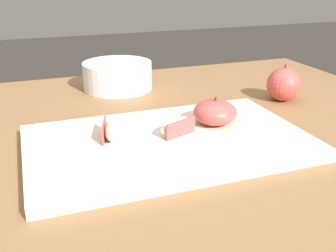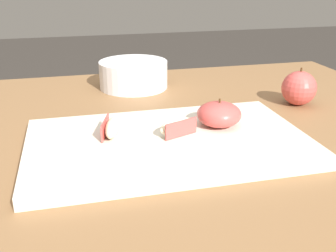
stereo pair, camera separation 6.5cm
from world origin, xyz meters
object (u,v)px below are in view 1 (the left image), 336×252
(cutting_board, at_px, (168,143))
(apple_wedge_right, at_px, (176,126))
(whole_apple_pink_lady, at_px, (283,84))
(apple_wedge_middle, at_px, (111,130))
(apple_half_skin_up, at_px, (215,112))
(ceramic_fruit_bowl, at_px, (118,75))

(cutting_board, bearing_deg, apple_wedge_right, 22.16)
(whole_apple_pink_lady, bearing_deg, apple_wedge_middle, -163.72)
(apple_half_skin_up, bearing_deg, apple_wedge_middle, -179.86)
(cutting_board, bearing_deg, whole_apple_pink_lady, 24.61)
(apple_wedge_right, bearing_deg, ceramic_fruit_bowl, 92.42)
(apple_half_skin_up, bearing_deg, apple_wedge_right, -165.06)
(whole_apple_pink_lady, bearing_deg, apple_half_skin_up, -152.07)
(whole_apple_pink_lady, bearing_deg, apple_wedge_right, -155.26)
(apple_wedge_middle, height_order, ceramic_fruit_bowl, ceramic_fruit_bowl)
(whole_apple_pink_lady, distance_m, ceramic_fruit_bowl, 0.39)
(apple_half_skin_up, distance_m, whole_apple_pink_lady, 0.26)
(cutting_board, bearing_deg, apple_half_skin_up, 16.27)
(ceramic_fruit_bowl, bearing_deg, cutting_board, -90.37)
(cutting_board, xyz_separation_m, apple_half_skin_up, (0.10, 0.03, 0.03))
(apple_wedge_middle, height_order, whole_apple_pink_lady, whole_apple_pink_lady)
(cutting_board, distance_m, whole_apple_pink_lady, 0.36)
(apple_wedge_right, bearing_deg, whole_apple_pink_lady, 24.74)
(apple_wedge_middle, bearing_deg, ceramic_fruit_bowl, 74.94)
(apple_wedge_right, bearing_deg, apple_half_skin_up, 14.94)
(cutting_board, distance_m, ceramic_fruit_bowl, 0.37)
(ceramic_fruit_bowl, bearing_deg, apple_wedge_right, -87.58)
(apple_half_skin_up, relative_size, ceramic_fruit_bowl, 0.47)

